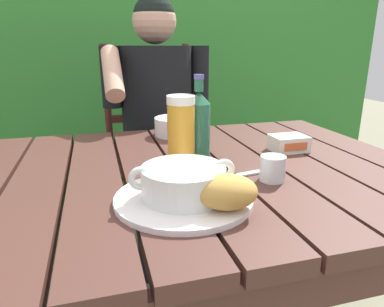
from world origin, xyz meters
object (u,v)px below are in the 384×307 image
(person_eating, at_px, (158,115))
(beer_glass, at_px, (181,131))
(diner_bowl, at_px, (176,126))
(beer_bottle, at_px, (199,125))
(table_knife, at_px, (234,176))
(serving_plate, at_px, (184,198))
(chair_near_diner, at_px, (153,152))
(bread_roll, at_px, (226,192))
(soup_bowl, at_px, (183,181))
(butter_tub, at_px, (289,143))
(water_glass_small, at_px, (273,168))

(person_eating, relative_size, beer_glass, 6.59)
(person_eating, distance_m, diner_bowl, 0.35)
(beer_bottle, xyz_separation_m, table_knife, (0.04, -0.16, -0.10))
(diner_bowl, bearing_deg, beer_bottle, -90.42)
(serving_plate, height_order, beer_bottle, beer_bottle)
(chair_near_diner, relative_size, serving_plate, 3.60)
(beer_bottle, bearing_deg, bread_roll, -97.59)
(person_eating, relative_size, soup_bowl, 5.52)
(serving_plate, height_order, table_knife, serving_plate)
(soup_bowl, bearing_deg, butter_tub, 33.31)
(chair_near_diner, xyz_separation_m, serving_plate, (-0.11, -1.09, 0.23))
(person_eating, height_order, table_knife, person_eating)
(chair_near_diner, xyz_separation_m, beer_bottle, (-0.00, -0.83, 0.33))
(person_eating, height_order, butter_tub, person_eating)
(chair_near_diner, height_order, table_knife, chair_near_diner)
(beer_glass, xyz_separation_m, water_glass_small, (0.18, -0.17, -0.06))
(chair_near_diner, distance_m, table_knife, 1.02)
(butter_tub, bearing_deg, soup_bowl, -146.69)
(table_knife, bearing_deg, beer_glass, 129.24)
(serving_plate, relative_size, butter_tub, 2.69)
(water_glass_small, height_order, table_knife, water_glass_small)
(diner_bowl, bearing_deg, butter_tub, -44.57)
(soup_bowl, distance_m, table_knife, 0.19)
(water_glass_small, xyz_separation_m, diner_bowl, (-0.12, 0.49, 0.00))
(serving_plate, distance_m, soup_bowl, 0.04)
(person_eating, bearing_deg, water_glass_small, -81.52)
(beer_glass, relative_size, beer_bottle, 0.79)
(chair_near_diner, height_order, soup_bowl, chair_near_diner)
(butter_tub, bearing_deg, beer_bottle, -178.76)
(bread_roll, bearing_deg, person_eating, 87.42)
(soup_bowl, bearing_deg, serving_plate, 0.00)
(chair_near_diner, bearing_deg, beer_bottle, -90.14)
(beer_glass, relative_size, diner_bowl, 1.23)
(chair_near_diner, height_order, beer_glass, chair_near_diner)
(beer_glass, bearing_deg, chair_near_diner, 86.02)
(beer_bottle, distance_m, table_knife, 0.19)
(chair_near_diner, distance_m, beer_glass, 0.93)
(diner_bowl, bearing_deg, table_knife, -84.59)
(beer_glass, bearing_deg, bread_roll, -87.34)
(chair_near_diner, bearing_deg, person_eating, -90.82)
(beer_glass, height_order, water_glass_small, beer_glass)
(serving_plate, bearing_deg, person_eating, 83.06)
(bread_roll, xyz_separation_m, water_glass_small, (0.17, 0.13, -0.01))
(serving_plate, bearing_deg, water_glass_small, 13.27)
(chair_near_diner, distance_m, serving_plate, 1.12)
(soup_bowl, height_order, table_knife, soup_bowl)
(chair_near_diner, height_order, person_eating, person_eating)
(chair_near_diner, relative_size, butter_tub, 9.67)
(bread_roll, distance_m, water_glass_small, 0.21)
(soup_bowl, height_order, beer_bottle, beer_bottle)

